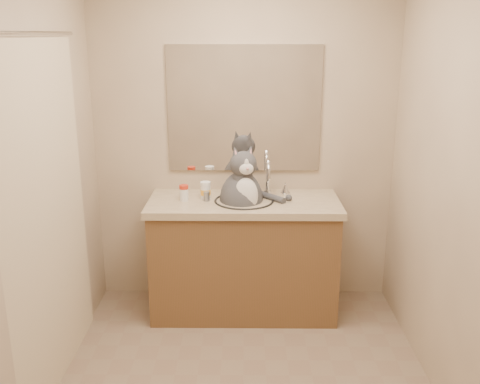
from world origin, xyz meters
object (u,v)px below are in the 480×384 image
cat (242,196)px  pill_bottle_orange (206,191)px  grey_canister (207,196)px  pill_bottle_redcap (184,193)px

cat → pill_bottle_orange: (-0.26, 0.04, 0.02)m
pill_bottle_orange → grey_canister: size_ratio=1.88×
cat → pill_bottle_orange: cat is taller
pill_bottle_redcap → pill_bottle_orange: size_ratio=0.89×
cat → grey_canister: bearing=166.3°
pill_bottle_orange → grey_canister: pill_bottle_orange is taller
pill_bottle_orange → grey_canister: (0.01, -0.05, -0.03)m
cat → grey_canister: size_ratio=9.22×
pill_bottle_redcap → grey_canister: pill_bottle_redcap is taller
pill_bottle_redcap → cat: bearing=0.5°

